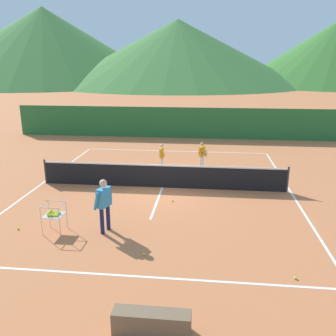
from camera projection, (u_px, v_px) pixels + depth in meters
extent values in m
plane|color=#C67042|center=(162.00, 187.00, 14.82)|extent=(120.00, 120.00, 0.00)
cube|color=white|center=(129.00, 276.00, 8.68)|extent=(10.32, 0.08, 0.01)
cube|color=white|center=(176.00, 151.00, 20.85)|extent=(10.32, 0.08, 0.01)
cube|color=white|center=(43.00, 183.00, 15.36)|extent=(0.08, 12.77, 0.01)
cube|color=white|center=(291.00, 192.00, 14.28)|extent=(0.08, 12.77, 0.01)
cube|color=white|center=(162.00, 187.00, 14.82)|extent=(0.08, 6.35, 0.01)
cylinder|color=#333338|center=(45.00, 171.00, 15.19)|extent=(0.08, 0.08, 1.05)
cylinder|color=#333338|center=(288.00, 179.00, 14.15)|extent=(0.08, 0.08, 1.05)
cube|color=black|center=(162.00, 177.00, 14.69)|extent=(9.91, 0.02, 0.92)
cube|color=white|center=(162.00, 165.00, 14.55)|extent=(9.91, 0.03, 0.06)
cylinder|color=#191E4C|center=(102.00, 221.00, 10.72)|extent=(0.12, 0.12, 0.83)
cylinder|color=#191E4C|center=(108.00, 217.00, 11.00)|extent=(0.12, 0.12, 0.83)
cube|color=#338CBF|center=(104.00, 197.00, 10.66)|extent=(0.38, 0.54, 0.58)
sphere|color=#DBAD84|center=(103.00, 183.00, 10.53)|extent=(0.23, 0.23, 0.23)
cylinder|color=#338CBF|center=(96.00, 201.00, 10.45)|extent=(0.24, 0.16, 0.57)
cylinder|color=#338CBF|center=(108.00, 195.00, 10.93)|extent=(0.19, 0.14, 0.57)
torus|color=#262628|center=(101.00, 195.00, 11.05)|extent=(0.12, 0.28, 0.29)
cylinder|color=black|center=(108.00, 197.00, 10.95)|extent=(0.22, 0.10, 0.03)
cylinder|color=silver|center=(162.00, 163.00, 17.20)|extent=(0.10, 0.10, 0.64)
cylinder|color=silver|center=(162.00, 165.00, 16.96)|extent=(0.10, 0.10, 0.64)
cube|color=orange|center=(162.00, 153.00, 16.93)|extent=(0.20, 0.39, 0.45)
sphere|color=#DBAD84|center=(162.00, 146.00, 16.83)|extent=(0.18, 0.18, 0.18)
cylinder|color=orange|center=(163.00, 152.00, 17.14)|extent=(0.18, 0.08, 0.44)
cylinder|color=orange|center=(162.00, 155.00, 16.72)|extent=(0.14, 0.08, 0.44)
cylinder|color=silver|center=(203.00, 161.00, 17.52)|extent=(0.10, 0.10, 0.64)
cylinder|color=silver|center=(201.00, 163.00, 17.31)|extent=(0.10, 0.10, 0.64)
cube|color=orange|center=(202.00, 151.00, 17.26)|extent=(0.30, 0.42, 0.45)
sphere|color=tan|center=(202.00, 144.00, 17.16)|extent=(0.18, 0.18, 0.18)
cylinder|color=orange|center=(205.00, 151.00, 17.43)|extent=(0.19, 0.13, 0.44)
cylinder|color=orange|center=(201.00, 153.00, 17.07)|extent=(0.15, 0.11, 0.44)
torus|color=#262628|center=(206.00, 153.00, 16.95)|extent=(0.13, 0.28, 0.29)
cylinder|color=black|center=(201.00, 153.00, 17.06)|extent=(0.21, 0.11, 0.03)
cylinder|color=#B7B7BC|center=(49.00, 214.00, 11.14)|extent=(0.02, 0.02, 0.89)
cylinder|color=#B7B7BC|center=(67.00, 215.00, 11.08)|extent=(0.02, 0.02, 0.89)
cylinder|color=#B7B7BC|center=(41.00, 222.00, 10.60)|extent=(0.02, 0.02, 0.89)
cylinder|color=#B7B7BC|center=(60.00, 222.00, 10.55)|extent=(0.02, 0.02, 0.89)
cube|color=#B7B7BC|center=(54.00, 215.00, 10.81)|extent=(0.56, 0.56, 0.01)
cube|color=#B7B7BC|center=(57.00, 201.00, 10.98)|extent=(0.56, 0.02, 0.02)
cube|color=#B7B7BC|center=(49.00, 208.00, 10.45)|extent=(0.56, 0.02, 0.02)
cube|color=#B7B7BC|center=(44.00, 204.00, 10.74)|extent=(0.02, 0.56, 0.02)
cube|color=#B7B7BC|center=(62.00, 205.00, 10.69)|extent=(0.02, 0.56, 0.02)
sphere|color=yellow|center=(48.00, 215.00, 10.70)|extent=(0.07, 0.07, 0.07)
sphere|color=yellow|center=(49.00, 215.00, 10.76)|extent=(0.07, 0.07, 0.07)
sphere|color=yellow|center=(50.00, 214.00, 10.81)|extent=(0.07, 0.07, 0.07)
sphere|color=yellow|center=(51.00, 213.00, 10.87)|extent=(0.07, 0.07, 0.07)
sphere|color=yellow|center=(52.00, 212.00, 10.94)|extent=(0.07, 0.07, 0.07)
sphere|color=yellow|center=(50.00, 215.00, 10.69)|extent=(0.07, 0.07, 0.07)
sphere|color=yellow|center=(51.00, 215.00, 10.75)|extent=(0.07, 0.07, 0.07)
sphere|color=yellow|center=(52.00, 214.00, 10.81)|extent=(0.07, 0.07, 0.07)
sphere|color=yellow|center=(53.00, 213.00, 10.86)|extent=(0.07, 0.07, 0.07)
sphere|color=yellow|center=(53.00, 212.00, 10.93)|extent=(0.07, 0.07, 0.07)
sphere|color=yellow|center=(52.00, 215.00, 10.68)|extent=(0.07, 0.07, 0.07)
sphere|color=yellow|center=(53.00, 215.00, 10.74)|extent=(0.07, 0.07, 0.07)
sphere|color=yellow|center=(54.00, 214.00, 10.80)|extent=(0.07, 0.07, 0.07)
sphere|color=yellow|center=(55.00, 213.00, 10.86)|extent=(0.07, 0.07, 0.07)
sphere|color=yellow|center=(56.00, 212.00, 10.93)|extent=(0.07, 0.07, 0.07)
sphere|color=yellow|center=(54.00, 216.00, 10.68)|extent=(0.07, 0.07, 0.07)
sphere|color=yellow|center=(55.00, 215.00, 10.74)|extent=(0.07, 0.07, 0.07)
sphere|color=yellow|center=(56.00, 214.00, 10.80)|extent=(0.07, 0.07, 0.07)
sphere|color=yellow|center=(57.00, 213.00, 10.86)|extent=(0.07, 0.07, 0.07)
sphere|color=yellow|center=(58.00, 212.00, 10.92)|extent=(0.07, 0.07, 0.07)
sphere|color=yellow|center=(56.00, 216.00, 10.67)|extent=(0.07, 0.07, 0.07)
sphere|color=yellow|center=(57.00, 215.00, 10.73)|extent=(0.07, 0.07, 0.07)
sphere|color=yellow|center=(58.00, 214.00, 10.79)|extent=(0.07, 0.07, 0.07)
sphere|color=yellow|center=(59.00, 213.00, 10.84)|extent=(0.07, 0.07, 0.07)
sphere|color=yellow|center=(60.00, 212.00, 10.91)|extent=(0.07, 0.07, 0.07)
sphere|color=yellow|center=(48.00, 214.00, 10.67)|extent=(0.07, 0.07, 0.07)
sphere|color=yellow|center=(49.00, 213.00, 10.74)|extent=(0.07, 0.07, 0.07)
sphere|color=yellow|center=(50.00, 212.00, 10.80)|extent=(0.07, 0.07, 0.07)
sphere|color=yellow|center=(51.00, 211.00, 10.86)|extent=(0.07, 0.07, 0.07)
sphere|color=yellow|center=(52.00, 210.00, 10.92)|extent=(0.07, 0.07, 0.07)
sphere|color=yellow|center=(144.00, 254.00, 9.61)|extent=(0.07, 0.07, 0.07)
sphere|color=yellow|center=(137.00, 190.00, 14.37)|extent=(0.07, 0.07, 0.07)
sphere|color=yellow|center=(172.00, 201.00, 13.31)|extent=(0.07, 0.07, 0.07)
sphere|color=yellow|center=(295.00, 278.00, 8.55)|extent=(0.07, 0.07, 0.07)
sphere|color=yellow|center=(18.00, 229.00, 11.08)|extent=(0.07, 0.07, 0.07)
sphere|color=yellow|center=(47.00, 200.00, 13.35)|extent=(0.07, 0.07, 0.07)
cube|color=#286B33|center=(181.00, 123.00, 24.24)|extent=(22.71, 0.08, 2.07)
cube|color=brown|center=(152.00, 322.00, 6.81)|extent=(1.50, 0.36, 0.46)
cone|color=#427A38|center=(178.00, 53.00, 80.22)|extent=(55.90, 55.90, 14.06)
cone|color=#427A38|center=(45.00, 46.00, 85.49)|extent=(59.03, 59.03, 17.43)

